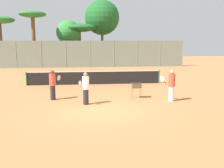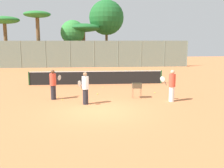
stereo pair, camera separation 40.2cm
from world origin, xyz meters
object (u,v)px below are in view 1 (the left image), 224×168
at_px(tennis_net, 94,77).
at_px(parked_car, 44,61).
at_px(player_white_outfit, 86,88).
at_px(player_red_cap, 172,85).
at_px(player_yellow_shirt, 53,84).
at_px(ball_cart, 136,87).

distance_m(tennis_net, parked_car, 16.04).
height_order(player_white_outfit, player_red_cap, player_red_cap).
distance_m(tennis_net, player_yellow_shirt, 5.82).
height_order(player_white_outfit, parked_car, player_white_outfit).
xyz_separation_m(player_red_cap, player_yellow_shirt, (-6.92, 1.06, -0.02)).
xyz_separation_m(tennis_net, player_yellow_shirt, (-2.69, -5.15, 0.37)).
distance_m(player_red_cap, player_yellow_shirt, 7.00).
relative_size(player_yellow_shirt, parked_car, 0.43).
distance_m(tennis_net, ball_cart, 5.71).
relative_size(player_white_outfit, player_red_cap, 0.98).
bearing_deg(parked_car, ball_cart, -67.02).
bearing_deg(player_white_outfit, ball_cart, 145.34).
relative_size(tennis_net, player_white_outfit, 5.93).
height_order(player_red_cap, parked_car, player_red_cap).
xyz_separation_m(player_white_outfit, parked_car, (-5.39, 21.34, -0.27)).
distance_m(player_white_outfit, parked_car, 22.01).
height_order(tennis_net, parked_car, parked_car).
xyz_separation_m(player_yellow_shirt, parked_car, (-3.45, 19.98, -0.27)).
bearing_deg(player_red_cap, player_yellow_shirt, 16.48).
bearing_deg(tennis_net, ball_cart, -65.66).
height_order(player_yellow_shirt, parked_car, player_yellow_shirt).
bearing_deg(ball_cart, player_white_outfit, -157.08).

